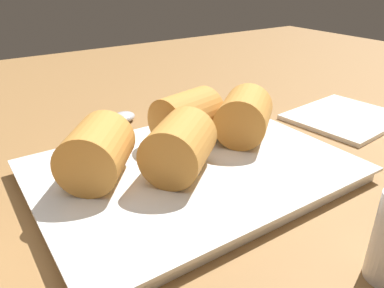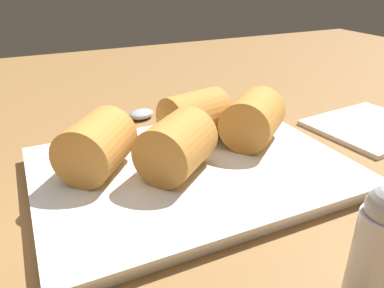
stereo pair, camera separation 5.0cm
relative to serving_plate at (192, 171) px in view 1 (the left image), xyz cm
name	(u,v)px [view 1 (the left image)]	position (x,y,z in cm)	size (l,w,h in cm)	color
table_surface	(179,210)	(3.36, 2.88, -1.76)	(180.00, 140.00, 2.00)	olive
serving_plate	(192,171)	(0.00, 0.00, 0.00)	(30.46, 22.31, 1.50)	white
roll_front_left	(190,116)	(-3.20, -5.14, 3.55)	(8.17, 6.98, 5.62)	#C68438
roll_front_right	(245,114)	(-8.61, -2.13, 3.55)	(8.76, 8.61, 5.62)	#C68438
roll_back_left	(98,150)	(8.45, -2.81, 3.55)	(8.59, 8.76, 5.62)	#C68438
roll_back_right	(181,145)	(1.60, 0.50, 3.55)	(8.76, 8.60, 5.62)	#C68438
spoon	(116,121)	(0.88, -17.07, -0.18)	(15.37, 8.09, 1.28)	#B2B2B7
napkin	(345,117)	(-26.56, -1.22, -0.46)	(15.47, 13.54, 0.60)	silver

